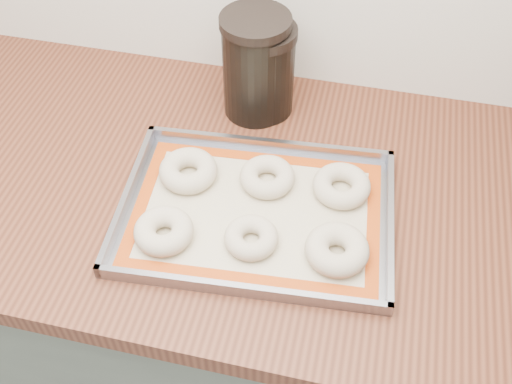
% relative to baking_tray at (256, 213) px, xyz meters
% --- Properties ---
extents(cabinet, '(3.00, 0.65, 0.86)m').
position_rel_baking_tray_xyz_m(cabinet, '(0.22, 0.07, -0.48)').
color(cabinet, slate).
rests_on(cabinet, floor).
extents(countertop, '(3.06, 0.68, 0.04)m').
position_rel_baking_tray_xyz_m(countertop, '(0.22, 0.07, -0.03)').
color(countertop, brown).
rests_on(countertop, cabinet).
extents(baking_tray, '(0.48, 0.36, 0.03)m').
position_rel_baking_tray_xyz_m(baking_tray, '(0.00, 0.00, 0.00)').
color(baking_tray, gray).
rests_on(baking_tray, countertop).
extents(baking_mat, '(0.44, 0.32, 0.00)m').
position_rel_baking_tray_xyz_m(baking_mat, '(-0.00, 0.00, -0.00)').
color(baking_mat, '#C6B793').
rests_on(baking_mat, baking_tray).
extents(bagel_front_left, '(0.11, 0.11, 0.04)m').
position_rel_baking_tray_xyz_m(bagel_front_left, '(-0.13, -0.08, 0.02)').
color(bagel_front_left, '#BFAF94').
rests_on(bagel_front_left, baking_mat).
extents(bagel_front_mid, '(0.11, 0.11, 0.03)m').
position_rel_baking_tray_xyz_m(bagel_front_mid, '(0.01, -0.06, 0.01)').
color(bagel_front_mid, '#BFAF94').
rests_on(bagel_front_mid, baking_mat).
extents(bagel_front_right, '(0.12, 0.12, 0.04)m').
position_rel_baking_tray_xyz_m(bagel_front_right, '(0.15, -0.06, 0.02)').
color(bagel_front_right, '#BFAF94').
rests_on(bagel_front_right, baking_mat).
extents(bagel_back_left, '(0.13, 0.13, 0.04)m').
position_rel_baking_tray_xyz_m(bagel_back_left, '(-0.14, 0.05, 0.02)').
color(bagel_back_left, '#BFAF94').
rests_on(bagel_back_left, baking_mat).
extents(bagel_back_mid, '(0.11, 0.11, 0.03)m').
position_rel_baking_tray_xyz_m(bagel_back_mid, '(0.00, 0.07, 0.01)').
color(bagel_back_mid, '#BFAF94').
rests_on(bagel_back_mid, baking_mat).
extents(bagel_back_right, '(0.11, 0.11, 0.03)m').
position_rel_baking_tray_xyz_m(bagel_back_right, '(0.13, 0.08, 0.01)').
color(bagel_back_right, '#BFAF94').
rests_on(bagel_back_right, baking_mat).
extents(canister_left, '(0.13, 0.13, 0.21)m').
position_rel_baking_tray_xyz_m(canister_left, '(-0.06, 0.27, 0.10)').
color(canister_left, black).
rests_on(canister_left, countertop).
extents(canister_mid, '(0.12, 0.12, 0.19)m').
position_rel_baking_tray_xyz_m(canister_mid, '(-0.05, 0.28, 0.09)').
color(canister_mid, black).
rests_on(canister_mid, countertop).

